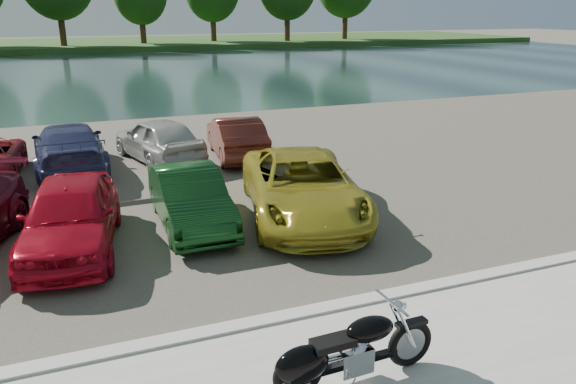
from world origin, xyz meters
name	(u,v)px	position (x,y,z in m)	size (l,w,h in m)	color
kerb	(320,311)	(0.00, 2.00, 0.07)	(60.00, 0.30, 0.14)	#AAA8A0
parking_lot	(196,171)	(0.00, 11.00, 0.02)	(60.00, 18.00, 0.04)	#48433A
river	(112,73)	(0.00, 40.00, 0.00)	(120.00, 40.00, 0.00)	#192D2C
far_bank	(89,44)	(0.00, 72.00, 0.30)	(120.00, 24.00, 0.60)	#274719
motorcycle	(342,354)	(-0.54, 0.19, 0.56)	(2.33, 0.75, 1.05)	black
car_4	(71,215)	(-3.61, 6.11, 0.78)	(1.74, 4.32, 1.47)	#B10B20
car_5	(190,198)	(-1.11, 6.55, 0.69)	(1.37, 3.92, 1.29)	#103C16
car_6	(303,187)	(1.44, 6.15, 0.78)	(2.46, 5.33, 1.48)	#A29625
car_11	(69,147)	(-3.51, 12.38, 0.75)	(1.99, 4.91, 1.42)	navy
car_12	(158,139)	(-0.85, 12.52, 0.74)	(1.66, 4.13, 1.41)	#B6B7B2
car_13	(236,137)	(1.58, 12.02, 0.71)	(1.42, 4.07, 1.34)	#571E17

